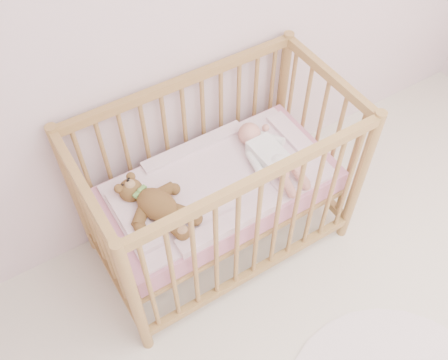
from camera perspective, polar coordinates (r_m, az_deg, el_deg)
crib at (r=2.61m, az=-0.58°, el=-0.91°), size 1.36×0.76×1.00m
mattress at (r=2.62m, az=-0.58°, el=-1.11°), size 1.22×0.62×0.13m
blanket at (r=2.56m, az=-0.59°, el=-0.09°), size 1.10×0.58×0.06m
baby at (r=2.60m, az=5.01°, el=3.24°), size 0.28×0.55×0.13m
teddy_bear at (r=2.39m, az=-7.68°, el=-2.67°), size 0.51×0.58×0.13m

